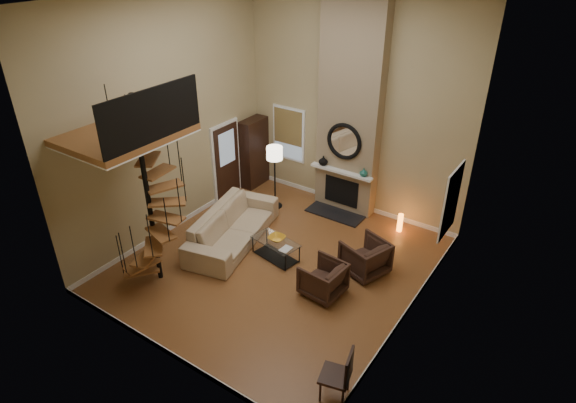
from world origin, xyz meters
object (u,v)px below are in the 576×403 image
Objects in this scene: armchair_near at (368,259)px; armchair_far at (326,280)px; hutch at (254,153)px; accent_lamp at (400,223)px; sofa at (233,226)px; side_chair at (341,374)px; coffee_table at (276,247)px; floor_lamp at (275,158)px.

armchair_far is (-0.37, -1.13, 0.00)m from armchair_near.
hutch is 4.35× the size of accent_lamp.
side_chair is (4.26, -2.49, 0.13)m from sofa.
coffee_table is 2.59m from floor_lamp.
accent_lamp is 0.47× the size of side_chair.
armchair_near is 0.74× the size of coffee_table.
floor_lamp is at bearing -90.75° from armchair_near.
sofa is 6.23× the size of accent_lamp.
coffee_table is (-1.57, 0.46, -0.07)m from armchair_far.
hutch is 3.81m from coffee_table.
hutch is at bearing 134.91° from coffee_table.
floor_lamp is at bearing 135.02° from side_chair.
hutch is at bearing 137.75° from side_chair.
accent_lamp is (3.24, 0.71, -1.16)m from floor_lamp.
side_chair is at bearing -42.25° from hutch.
armchair_near is 3.34m from side_chair.
floor_lamp is (-1.37, 1.89, 1.13)m from coffee_table.
side_chair reaches higher than armchair_far.
coffee_table is at bearing -103.07° from sofa.
sofa is 3.61× the size of armchair_far.
coffee_table is at bearing -51.36° from armchair_near.
sofa reaches higher than coffee_table.
accent_lamp is at bearing -0.67° from hutch.
sofa is 1.69× the size of floor_lamp.
sofa is at bearing -94.85° from armchair_far.
side_chair reaches higher than armchair_near.
armchair_near reaches higher than armchair_far.
sofa is 2.47× the size of coffee_table.
sofa is 2.15m from floor_lamp.
floor_lamp is (-2.93, 2.35, 1.06)m from armchair_far.
hutch is 0.70× the size of sofa.
armchair_far is (2.82, -0.47, -0.04)m from sofa.
coffee_table is at bearing -101.81° from armchair_far.
armchair_near is (4.58, -1.98, -0.60)m from hutch.
coffee_table is at bearing -54.14° from floor_lamp.
armchair_far is 1.63m from coffee_table.
accent_lamp is at bearing 54.26° from coffee_table.
side_chair is at bearing 40.07° from armchair_far.
accent_lamp is (-0.07, 1.93, -0.10)m from armchair_near.
coffee_table is (2.64, -2.65, -0.67)m from hutch.
accent_lamp is (3.12, 2.59, -0.15)m from sofa.
side_chair is at bearing -77.34° from accent_lamp.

